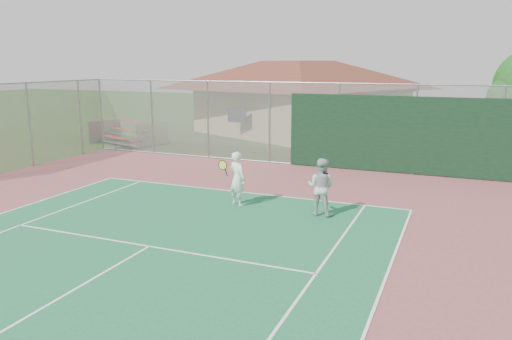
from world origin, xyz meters
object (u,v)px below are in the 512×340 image
Objects in this scene: bleachers at (127,132)px; player_white_front at (237,179)px; clubhouse at (298,91)px; player_grey_back at (321,188)px.

bleachers is 13.44m from player_white_front.
clubhouse is 15.75m from player_white_front.
player_grey_back reaches higher than bleachers.
player_white_front is (3.05, -15.35, -1.82)m from clubhouse.
player_grey_back is at bearing -13.75° from bleachers.
bleachers is 2.29× the size of player_white_front.
clubhouse is 8.69× the size of player_grey_back.
clubhouse reaches higher than bleachers.
bleachers is at bearing -112.70° from clubhouse.
player_white_front is at bearing -54.37° from clubhouse.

